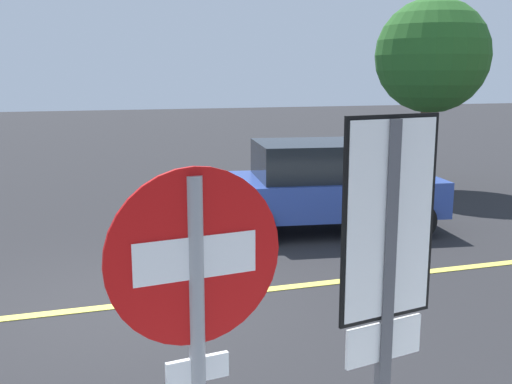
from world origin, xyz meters
The scene contains 6 objects.
ground_plane centered at (0.00, 0.00, 0.00)m, with size 80.00×80.00×0.00m, color #262628.
lane_marking_centre centered at (3.00, 0.00, 0.01)m, with size 28.00×0.16×0.01m, color #E0D14C.
stop_sign centered at (-0.09, -4.57, 1.60)m, with size 0.76×0.12×2.34m.
speed_limit_sign centered at (0.86, -4.47, 1.76)m, with size 0.53×0.11×2.52m.
car_blue_approaching centered at (3.60, 2.63, 0.78)m, with size 4.18×2.52×1.55m.
tree_left_verge centered at (7.57, 5.43, 3.07)m, with size 2.61×2.61×4.41m.
Camera 1 is at (-0.58, -6.93, 2.70)m, focal length 42.54 mm.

